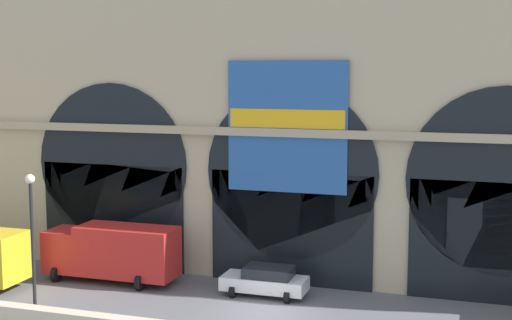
{
  "coord_description": "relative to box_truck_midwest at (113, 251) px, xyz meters",
  "views": [
    {
      "loc": [
        9.87,
        -31.53,
        11.63
      ],
      "look_at": [
        -1.97,
        5.0,
        6.74
      ],
      "focal_mm": 50.18,
      "sensor_mm": 36.0,
      "label": 1
    }
  ],
  "objects": [
    {
      "name": "ground_plane",
      "position": [
        9.44,
        -2.48,
        -1.7
      ],
      "size": [
        200.0,
        200.0,
        0.0
      ],
      "primitive_type": "plane",
      "color": "slate"
    },
    {
      "name": "car_center",
      "position": [
        8.75,
        0.18,
        -0.9
      ],
      "size": [
        4.4,
        2.22,
        1.55
      ],
      "color": "white",
      "rests_on": "ground"
    },
    {
      "name": "station_building",
      "position": [
        9.47,
        4.94,
        8.48
      ],
      "size": [
        45.18,
        5.25,
        20.99
      ],
      "color": "#BCAD8C",
      "rests_on": "ground"
    },
    {
      "name": "box_truck_midwest",
      "position": [
        0.0,
        0.0,
        0.0
      ],
      "size": [
        7.5,
        2.91,
        3.12
      ],
      "color": "red",
      "rests_on": "ground"
    },
    {
      "name": "street_lamp_quayside",
      "position": [
        -0.35,
        -6.66,
        2.71
      ],
      "size": [
        0.44,
        0.44,
        6.9
      ],
      "color": "black",
      "rests_on": "ground"
    }
  ]
}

